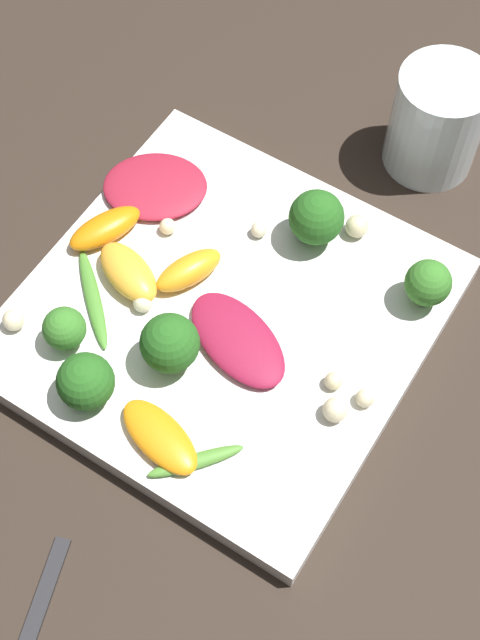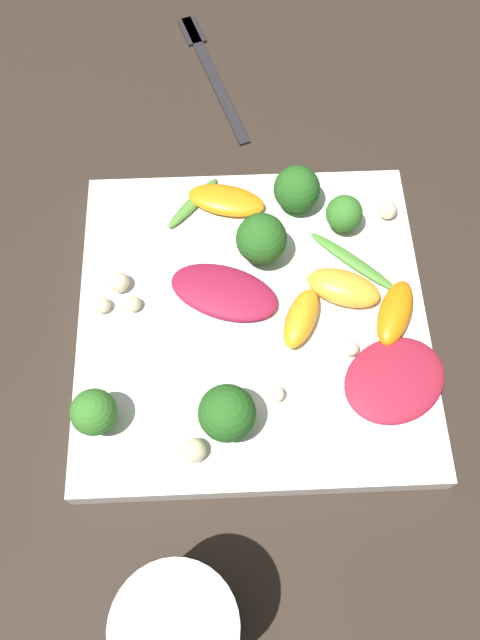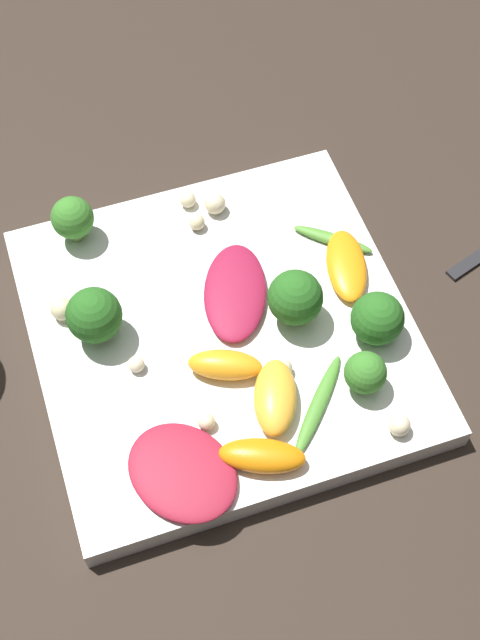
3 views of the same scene
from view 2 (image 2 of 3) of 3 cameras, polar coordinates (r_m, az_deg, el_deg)
The scene contains 25 objects.
ground_plane at distance 0.55m, azimuth 1.09°, elevation -0.51°, with size 2.40×2.40×0.00m, color #2D231C.
plate at distance 0.54m, azimuth 1.12°, elevation -0.01°, with size 0.30×0.30×0.02m.
drinking_glass at distance 0.45m, azimuth -5.48°, elevation -26.15°, with size 0.08×0.08×0.09m.
fork at distance 0.74m, azimuth -3.04°, elevation 22.48°, with size 0.19×0.08×0.01m.
radicchio_leaf_0 at distance 0.52m, azimuth 13.95°, elevation -5.34°, with size 0.10×0.11×0.01m.
radicchio_leaf_1 at distance 0.53m, azimuth -1.46°, elevation 2.56°, with size 0.08×0.11×0.01m.
orange_segment_0 at distance 0.54m, azimuth 9.43°, elevation 2.94°, with size 0.05×0.07×0.02m.
orange_segment_1 at distance 0.52m, azimuth 5.60°, elevation 0.17°, with size 0.06×0.05×0.02m.
orange_segment_2 at distance 0.58m, azimuth -1.28°, elevation 10.89°, with size 0.05×0.08×0.01m.
orange_segment_3 at distance 0.54m, azimuth 13.98°, elevation 0.66°, with size 0.07×0.05×0.02m.
broccoli_floret_0 at distance 0.47m, azimuth -1.20°, elevation -8.52°, with size 0.04×0.04×0.05m.
broccoli_floret_1 at distance 0.56m, azimuth 9.48°, elevation 9.54°, with size 0.03×0.03×0.04m.
broccoli_floret_2 at distance 0.57m, azimuth 5.21°, elevation 11.81°, with size 0.04×0.04×0.04m.
broccoli_floret_3 at distance 0.48m, azimuth -13.21°, elevation -8.23°, with size 0.04×0.04×0.04m.
broccoli_floret_4 at distance 0.53m, azimuth 1.96°, elevation 7.38°, with size 0.04×0.04×0.05m.
arugula_sprig_0 at distance 0.59m, azimuth -4.32°, elevation 10.63°, with size 0.06×0.05×0.01m.
arugula_sprig_1 at distance 0.56m, azimuth 10.29°, elevation 5.29°, with size 0.07×0.08×0.01m.
macadamia_nut_0 at distance 0.48m, azimuth -4.25°, elevation -11.80°, with size 0.02×0.02×0.02m.
macadamia_nut_1 at distance 0.54m, azimuth -12.49°, elevation 1.35°, with size 0.01×0.01×0.01m.
macadamia_nut_2 at distance 0.54m, azimuth 6.74°, elevation 4.07°, with size 0.01×0.01×0.01m.
macadamia_nut_3 at distance 0.54m, azimuth -11.04°, elevation 3.44°, with size 0.02×0.02×0.02m.
macadamia_nut_4 at distance 0.59m, azimuth 13.35°, elevation 9.76°, with size 0.02×0.02×0.02m.
macadamia_nut_5 at distance 0.50m, azimuth 3.35°, elevation -6.78°, with size 0.01×0.01×0.01m.
macadamia_nut_6 at distance 0.53m, azimuth -9.77°, elevation 1.47°, with size 0.01×0.01×0.01m.
macadamia_nut_7 at distance 0.52m, azimuth 10.10°, elevation -2.58°, with size 0.01×0.01×0.01m.
Camera 2 is at (-0.23, 0.02, 0.50)m, focal length 35.00 mm.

